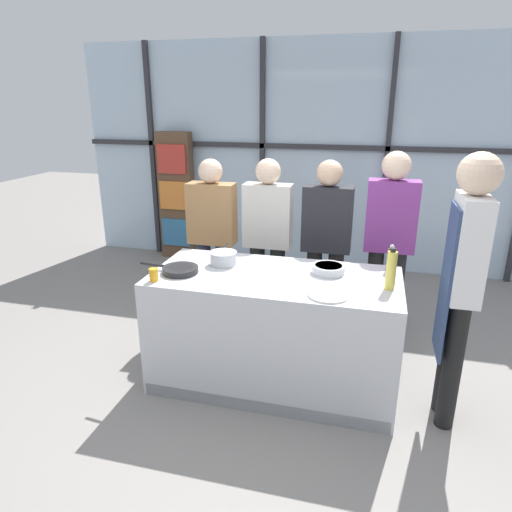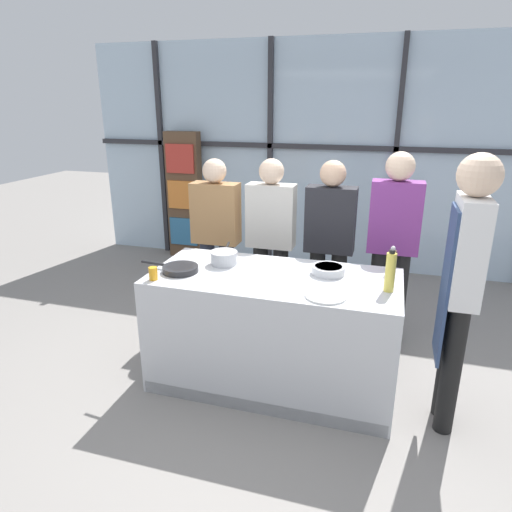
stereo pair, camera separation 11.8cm
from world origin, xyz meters
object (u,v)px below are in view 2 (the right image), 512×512
Objects in this scene: frying_pan at (180,269)px; white_plate at (326,296)px; saucepan at (224,257)px; spectator_far_left at (216,232)px; spectator_center_left at (271,235)px; pepper_grinder at (392,261)px; chef at (463,276)px; spectator_center_right at (329,240)px; juice_glass_near at (153,273)px; oil_bottle at (390,272)px; spectator_far_right at (393,238)px; mixing_bowl at (328,270)px.

frying_pan is 1.11m from white_plate.
spectator_far_left is at bearing 115.30° from saucepan.
spectator_far_left is at bearing 0.00° from spectator_center_left.
spectator_far_left reaches higher than pepper_grinder.
spectator_center_left is 0.81m from saucepan.
pepper_grinder reaches higher than saucepan.
spectator_center_right is (-0.95, 1.05, -0.16)m from chef.
pepper_grinder reaches higher than frying_pan.
juice_glass_near is (-1.61, -0.63, -0.05)m from pepper_grinder.
oil_bottle reaches higher than juice_glass_near.
spectator_far_left reaches higher than juice_glass_near.
spectator_center_right is at bearing 0.00° from spectator_far_right.
frying_pan is 5.11× the size of juice_glass_near.
juice_glass_near is (-1.07, -1.24, 0.02)m from spectator_center_right.
frying_pan is (-0.42, -1.04, 0.00)m from spectator_center_left.
pepper_grinder is at bearing 16.04° from frying_pan.
juice_glass_near is at bearing -177.63° from white_plate.
pepper_grinder is (-0.00, -0.61, 0.00)m from spectator_far_right.
spectator_far_left is at bearing 135.74° from white_plate.
pepper_grinder is (1.62, -0.61, 0.09)m from spectator_far_left.
mixing_bowl is at bearing -159.67° from pepper_grinder.
mixing_bowl is at bearing 129.51° from spectator_center_left.
saucepan is at bearing 50.94° from juice_glass_near.
spectator_far_right reaches higher than pepper_grinder.
chef is at bearing 132.20° from spectator_center_right.
spectator_center_left is at bearing 119.83° from white_plate.
spectator_center_left is 1.13m from frying_pan.
spectator_far_left reaches higher than frying_pan.
white_plate is (1.22, -1.19, 0.00)m from spectator_far_left.
saucepan is 1.44× the size of white_plate.
pepper_grinder is (0.44, 0.16, 0.06)m from mixing_bowl.
oil_bottle is at bearing -91.59° from pepper_grinder.
frying_pan is at bearing 61.17° from juice_glass_near.
white_plate is at bearing 2.37° from juice_glass_near.
white_plate is at bearing 71.63° from spectator_far_right.
spectator_center_right is at bearing 97.38° from mixing_bowl.
saucepan is 4.17× the size of juice_glass_near.
chef is 0.61m from pepper_grinder.
chef is 1.83m from spectator_center_left.
spectator_far_left is 1.73m from pepper_grinder.
spectator_center_right is at bearing 49.28° from juice_glass_near.
spectator_far_left is 6.57× the size of mixing_bowl.
saucepan is 1.25m from oil_bottle.
saucepan is (-0.16, -0.79, 0.03)m from spectator_center_left.
spectator_center_left is 4.15× the size of saucepan.
chef reaches higher than spectator_far_left.
chef is 0.91m from mixing_bowl.
oil_bottle reaches higher than saucepan.
chef reaches higher than spectator_center_left.
mixing_bowl is at bearing 14.21° from frying_pan.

